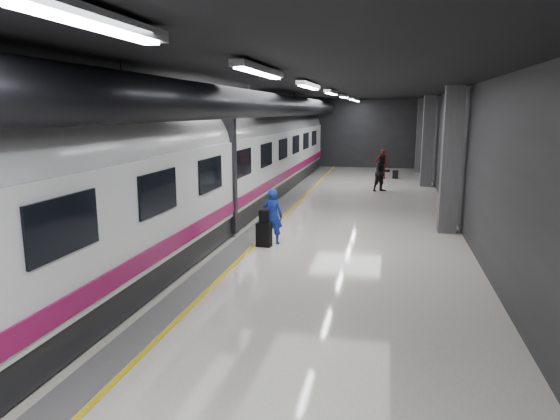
# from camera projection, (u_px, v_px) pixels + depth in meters

# --- Properties ---
(ground) EXTENTS (40.00, 40.00, 0.00)m
(ground) POSITION_uv_depth(u_px,v_px,m) (293.00, 240.00, 14.79)
(ground) COLOR white
(ground) RESTS_ON ground
(platform_hall) EXTENTS (10.02, 40.02, 4.51)m
(platform_hall) POSITION_uv_depth(u_px,v_px,m) (290.00, 118.00, 15.07)
(platform_hall) COLOR black
(platform_hall) RESTS_ON ground
(train) EXTENTS (3.05, 38.00, 4.05)m
(train) POSITION_uv_depth(u_px,v_px,m) (188.00, 168.00, 15.06)
(train) COLOR black
(train) RESTS_ON ground
(traveler_main) EXTENTS (0.61, 0.43, 1.60)m
(traveler_main) POSITION_uv_depth(u_px,v_px,m) (273.00, 216.00, 14.21)
(traveler_main) COLOR blue
(traveler_main) RESTS_ON ground
(suitcase_main) EXTENTS (0.43, 0.29, 0.67)m
(suitcase_main) POSITION_uv_depth(u_px,v_px,m) (264.00, 235.00, 14.00)
(suitcase_main) COLOR black
(suitcase_main) RESTS_ON ground
(shoulder_bag) EXTENTS (0.27, 0.15, 0.36)m
(shoulder_bag) POSITION_uv_depth(u_px,v_px,m) (264.00, 217.00, 13.90)
(shoulder_bag) COLOR black
(shoulder_bag) RESTS_ON suitcase_main
(traveler_far_a) EXTENTS (1.09, 1.06, 1.78)m
(traveler_far_a) POSITION_uv_depth(u_px,v_px,m) (382.00, 173.00, 23.46)
(traveler_far_a) COLOR black
(traveler_far_a) RESTS_ON ground
(traveler_far_b) EXTENTS (1.00, 0.48, 1.65)m
(traveler_far_b) POSITION_uv_depth(u_px,v_px,m) (382.00, 164.00, 28.04)
(traveler_far_b) COLOR maroon
(traveler_far_b) RESTS_ON ground
(suitcase_far) EXTENTS (0.33, 0.22, 0.47)m
(suitcase_far) POSITION_uv_depth(u_px,v_px,m) (395.00, 174.00, 28.07)
(suitcase_far) COLOR black
(suitcase_far) RESTS_ON ground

